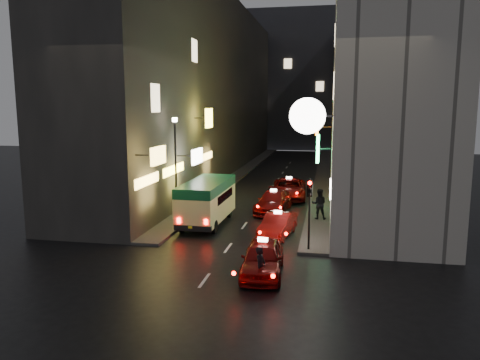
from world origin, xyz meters
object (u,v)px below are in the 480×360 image
Objects in this scene: pedestrian_crossing at (260,264)px; lamp_post at (176,162)px; taxi_near at (263,255)px; minibus at (207,197)px; traffic_light at (310,199)px.

pedestrian_crossing is 0.29× the size of lamp_post.
taxi_near is at bearing -50.66° from lamp_post.
minibus is 10.19m from pedestrian_crossing.
pedestrian_crossing is at bearing -63.11° from minibus.
lamp_post reaches higher than pedestrian_crossing.
taxi_near is 0.86× the size of lamp_post.
traffic_light is at bearing -35.33° from minibus.
minibus reaches higher than pedestrian_crossing.
traffic_light reaches higher than minibus.
traffic_light reaches higher than pedestrian_crossing.
lamp_post reaches higher than minibus.
taxi_near is 1.32m from pedestrian_crossing.
pedestrian_crossing is (0.11, -1.31, 0.07)m from taxi_near.
lamp_post is at bearing 151.09° from traffic_light.
minibus is at bearing -2.69° from lamp_post.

